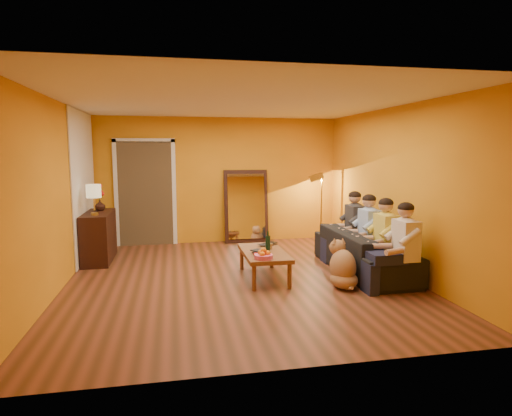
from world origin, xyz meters
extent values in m
cube|color=brown|center=(0.00, 0.00, 0.00)|extent=(5.00, 5.50, 0.00)
cube|color=white|center=(0.00, 0.00, 2.60)|extent=(5.00, 5.50, 0.00)
cube|color=orange|center=(0.00, 2.75, 1.30)|extent=(5.00, 0.00, 2.60)
cube|color=orange|center=(-2.50, 0.00, 1.30)|extent=(0.00, 5.50, 2.60)
cube|color=orange|center=(2.50, 0.00, 1.30)|extent=(0.00, 5.50, 2.60)
cube|color=white|center=(-2.48, 1.75, 1.30)|extent=(0.02, 1.90, 2.58)
cube|color=#3F2D19|center=(-1.50, 2.83, 1.05)|extent=(1.06, 0.30, 2.10)
cube|color=white|center=(-2.07, 2.71, 1.05)|extent=(0.08, 0.06, 2.20)
cube|color=white|center=(-0.93, 2.71, 1.05)|extent=(0.08, 0.06, 2.20)
cube|color=white|center=(-1.50, 2.71, 2.12)|extent=(1.22, 0.06, 0.08)
cube|color=black|center=(0.55, 2.63, 0.76)|extent=(0.92, 0.27, 1.51)
cube|color=white|center=(0.55, 2.59, 0.76)|extent=(0.78, 0.21, 1.35)
cube|color=black|center=(-2.24, 1.55, 0.42)|extent=(0.44, 1.18, 0.85)
imported|color=black|center=(2.00, 0.02, 0.33)|extent=(2.24, 0.88, 0.65)
cylinder|color=black|center=(0.41, -0.10, 0.58)|extent=(0.07, 0.07, 0.31)
imported|color=#B27F3F|center=(0.48, 0.07, 0.46)|extent=(0.10, 0.10, 0.08)
imported|color=black|center=(0.54, 0.30, 0.43)|extent=(0.43, 0.41, 0.03)
imported|color=black|center=(0.18, -0.25, 0.43)|extent=(0.21, 0.26, 0.02)
imported|color=red|center=(0.19, -0.24, 0.45)|extent=(0.25, 0.28, 0.02)
imported|color=black|center=(0.18, -0.26, 0.47)|extent=(0.24, 0.25, 0.02)
imported|color=black|center=(-2.24, 1.80, 0.95)|extent=(0.18, 0.18, 0.19)
camera|label=1|loc=(-0.94, -6.16, 1.89)|focal=30.00mm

